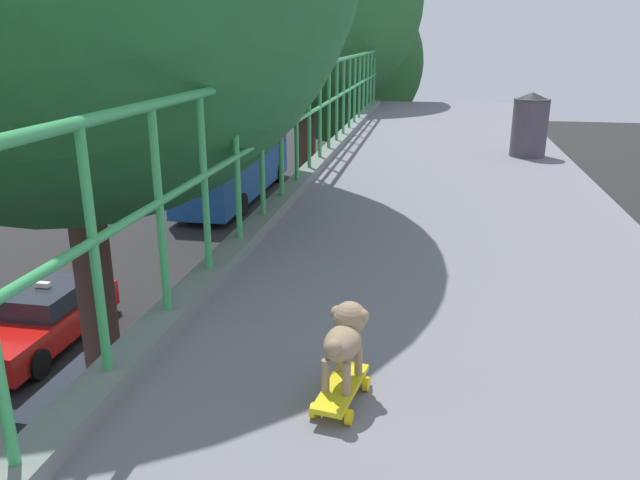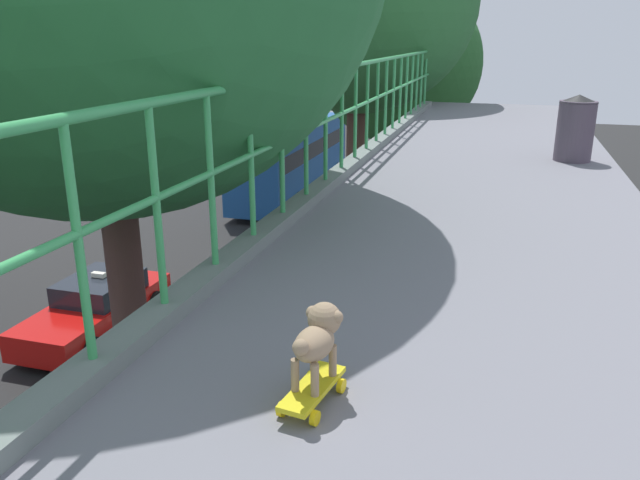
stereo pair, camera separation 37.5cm
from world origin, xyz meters
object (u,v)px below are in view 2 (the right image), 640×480
city_bus (292,156)px  small_dog (318,335)px  car_green_fifth (144,405)px  car_red_taxi_sixth (96,308)px  toy_skateboard (313,390)px  litter_bin (576,127)px

city_bus → small_dog: small_dog is taller
car_green_fifth → city_bus: size_ratio=0.43×
car_red_taxi_sixth → toy_skateboard: bearing=-48.5°
toy_skateboard → small_dog: (0.01, 0.06, 0.24)m
car_red_taxi_sixth → small_dog: small_dog is taller
car_green_fifth → toy_skateboard: bearing=-50.5°
car_green_fifth → car_red_taxi_sixth: car_red_taxi_sixth is taller
car_red_taxi_sixth → litter_bin: litter_bin is taller
city_bus → car_green_fifth: bearing=-79.7°
car_green_fifth → small_dog: size_ratio=12.26×
toy_skateboard → small_dog: size_ratio=1.19×
toy_skateboard → litter_bin: bearing=76.0°
small_dog → litter_bin: bearing=75.9°
car_green_fifth → city_bus: 19.01m
car_green_fifth → toy_skateboard: (5.37, -6.53, 5.16)m
litter_bin → city_bus: bearing=118.7°
toy_skateboard → small_dog: small_dog is taller
car_green_fifth → small_dog: small_dog is taller
car_red_taxi_sixth → city_bus: 15.13m
small_dog → city_bus: bearing=109.3°
small_dog → litter_bin: litter_bin is taller
car_green_fifth → toy_skateboard: 9.90m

